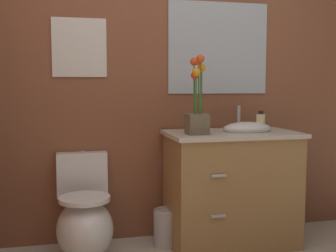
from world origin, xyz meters
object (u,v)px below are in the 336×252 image
Objects in this scene: wall_mirror at (218,48)px; soap_bottle at (261,122)px; trash_bin at (166,227)px; vanity_cabinet at (231,187)px; wall_poster at (79,48)px; toilet at (84,221)px; flower_vase at (197,108)px.

soap_bottle is at bearing -55.78° from wall_mirror.
soap_bottle is 1.03m from trash_bin.
vanity_cabinet is at bearing -8.00° from trash_bin.
wall_mirror reaches higher than wall_poster.
wall_mirror reaches higher than soap_bottle.
wall_poster is at bearing 158.70° from trash_bin.
wall_poster is 1.06m from wall_mirror.
toilet is at bearing 177.87° from soap_bottle.
vanity_cabinet reaches higher than toilet.
trash_bin is at bearing 139.04° from flower_vase.
wall_mirror is at bearing 14.23° from toilet.
wall_poster reaches higher than toilet.
wall_mirror reaches higher than vanity_cabinet.
wall_mirror is (0.47, 0.23, 1.31)m from trash_bin.
flower_vase is 0.65m from wall_mirror.
wall_mirror is at bearing 52.76° from flower_vase.
flower_vase reaches higher than soap_bottle.
wall_poster reaches higher than trash_bin.
wall_poster is (-0.58, 0.23, 1.30)m from trash_bin.
wall_mirror is at bearing 0.00° from wall_poster.
toilet is 0.86× the size of wall_mirror.
flower_vase reaches higher than toilet.
soap_bottle is (0.51, 0.07, -0.12)m from flower_vase.
wall_poster is (-0.76, 0.38, 0.42)m from flower_vase.
wall_mirror reaches higher than toilet.
soap_bottle is 0.36× the size of wall_poster.
toilet is 1.43m from soap_bottle.
flower_vase is 0.95m from wall_poster.
trash_bin is at bearing -154.31° from wall_mirror.
wall_mirror reaches higher than flower_vase.
toilet is 1.09m from flower_vase.
wall_poster reaches higher than vanity_cabinet.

